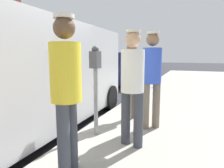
% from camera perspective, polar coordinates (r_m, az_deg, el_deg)
% --- Properties ---
extents(ground_plane, '(80.00, 80.00, 0.00)m').
position_cam_1_polar(ground_plane, '(4.13, -24.62, -13.99)').
color(ground_plane, '#2D2D33').
extents(parking_meter_near, '(0.14, 0.18, 1.52)m').
position_cam_1_polar(parking_meter_near, '(3.33, -4.79, 2.51)').
color(parking_meter_near, gray).
rests_on(parking_meter_near, sidewalk_slab).
extents(parking_meter_far, '(0.14, 0.18, 1.52)m').
position_cam_1_polar(parking_meter_far, '(8.54, 12.16, 5.88)').
color(parking_meter_far, gray).
rests_on(parking_meter_far, sidewalk_slab).
extents(pedestrian_in_yellow, '(0.34, 0.36, 1.79)m').
position_cam_1_polar(pedestrian_in_yellow, '(2.22, -13.09, -0.56)').
color(pedestrian_in_yellow, '#383D47').
rests_on(pedestrian_in_yellow, sidewalk_slab).
extents(pedestrian_in_green, '(0.34, 0.35, 1.64)m').
position_cam_1_polar(pedestrian_in_green, '(4.20, 5.59, 2.42)').
color(pedestrian_in_green, '#726656').
rests_on(pedestrian_in_green, sidewalk_slab).
extents(pedestrian_in_blue, '(0.34, 0.34, 1.78)m').
position_cam_1_polar(pedestrian_in_blue, '(3.69, 11.40, 2.88)').
color(pedestrian_in_blue, '#726656').
rests_on(pedestrian_in_blue, sidewalk_slab).
extents(pedestrian_in_white, '(0.35, 0.34, 1.72)m').
position_cam_1_polar(pedestrian_in_white, '(2.92, 5.90, 0.85)').
color(pedestrian_in_white, '#383D47').
rests_on(pedestrian_in_white, sidewalk_slab).
extents(parked_van, '(2.23, 5.25, 2.15)m').
position_cam_1_polar(parked_van, '(4.22, -23.39, 2.72)').
color(parked_van, '#BCBCC1').
rests_on(parked_van, ground).
extents(parked_sedan_ahead, '(1.98, 4.42, 1.65)m').
position_cam_1_polar(parked_sedan_ahead, '(10.87, 4.64, 4.24)').
color(parked_sedan_ahead, navy).
rests_on(parked_sedan_ahead, ground).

